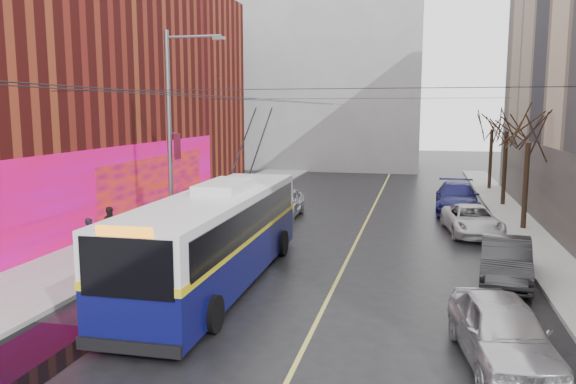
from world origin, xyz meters
name	(u,v)px	position (x,y,z in m)	size (l,w,h in m)	color
ground	(238,351)	(0.00, 0.00, 0.00)	(140.00, 140.00, 0.00)	black
sidewalk_left	(158,229)	(-8.00, 12.00, 0.07)	(4.00, 60.00, 0.15)	gray
sidewalk_right	(540,249)	(9.00, 12.00, 0.07)	(2.00, 60.00, 0.15)	gray
lane_line	(361,232)	(1.50, 14.00, 0.00)	(0.12, 50.00, 0.01)	#BFB74C
building_left	(31,86)	(-15.99, 13.99, 6.99)	(12.11, 36.00, 14.00)	#521210
building_far	(320,77)	(-6.00, 44.99, 9.02)	(20.50, 12.10, 18.00)	gray
streetlight_pole	(173,131)	(-6.14, 10.00, 4.85)	(2.65, 0.60, 9.00)	slate
catenary_wires	(282,99)	(-2.54, 14.77, 6.25)	(18.00, 60.00, 0.22)	black
tree_near	(529,126)	(9.00, 16.00, 4.98)	(3.20, 3.20, 6.40)	black
tree_mid	(507,118)	(9.00, 23.00, 5.25)	(3.20, 3.20, 6.68)	black
tree_far	(493,118)	(9.00, 30.00, 5.14)	(3.20, 3.20, 6.57)	black
puddle	(28,351)	(-4.91, -1.13, 0.00)	(2.87, 3.31, 0.01)	black
pigeons_flying	(251,63)	(-2.62, 9.95, 7.59)	(2.85, 0.36, 1.80)	slate
trolleybus	(217,236)	(-2.35, 4.95, 1.62)	(3.04, 12.37, 5.83)	#080A41
parked_car_a	(502,331)	(6.04, 0.78, 0.77)	(1.81, 4.50, 1.53)	silver
parked_car_b	(506,261)	(7.00, 7.28, 0.74)	(1.56, 4.48, 1.48)	#27272A
parked_car_c	(472,220)	(6.54, 14.71, 0.66)	(2.20, 4.78, 1.33)	silver
parked_car_d	(457,198)	(6.20, 20.46, 0.83)	(2.32, 5.71, 1.66)	navy
following_car	(283,203)	(-3.00, 16.86, 0.75)	(1.78, 4.41, 1.50)	silver
pedestrian_a	(90,238)	(-7.92, 6.30, 0.93)	(0.57, 0.37, 1.56)	black
pedestrian_b	(111,226)	(-8.33, 8.48, 0.95)	(0.78, 0.61, 1.60)	black
pedestrian_c	(172,217)	(-6.50, 10.39, 1.02)	(1.12, 0.65, 1.74)	black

